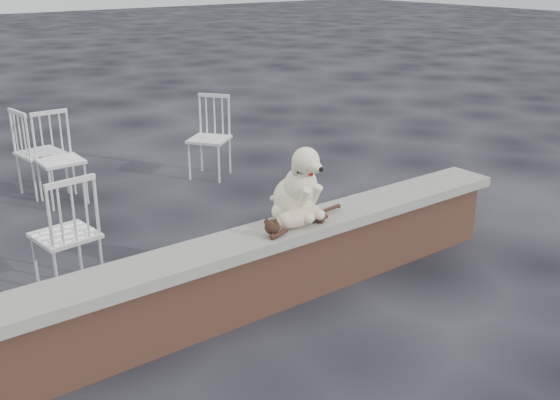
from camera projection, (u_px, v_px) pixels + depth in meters
ground at (171, 340)px, 4.37m from camera, size 60.00×60.00×0.00m
brick_wall at (169, 307)px, 4.29m from camera, size 6.00×0.30×0.50m
capstone at (166, 267)px, 4.19m from camera, size 6.20×0.40×0.08m
dog at (294, 181)px, 4.77m from camera, size 0.41×0.52×0.58m
cat at (298, 216)px, 4.69m from camera, size 0.94×0.28×0.16m
chair_b at (60, 159)px, 6.69m from camera, size 0.57×0.57×0.94m
chair_e at (40, 152)px, 6.96m from camera, size 0.63×0.63×0.94m
chair_c at (65, 233)px, 4.88m from camera, size 0.62×0.62×0.94m
chair_d at (209, 138)px, 7.51m from camera, size 0.78×0.78×0.94m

